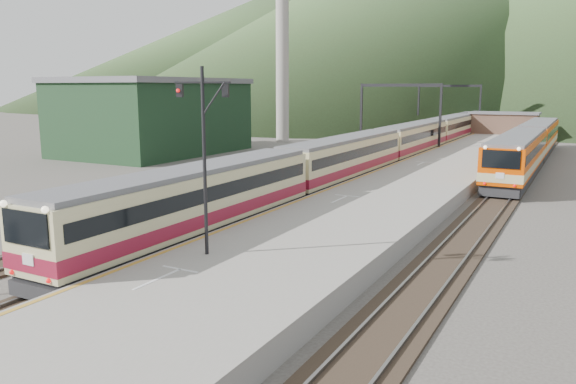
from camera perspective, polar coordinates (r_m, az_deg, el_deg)
The scene contains 16 objects.
track_main at distance 51.43m, azimuth 9.20°, elevation 2.10°, with size 2.60×200.00×0.23m.
track_far at distance 53.24m, azimuth 4.10°, elevation 2.49°, with size 2.60×200.00×0.23m.
track_second at distance 48.97m, azimuth 22.01°, elevation 1.04°, with size 2.60×200.00×0.23m.
platform at distance 47.93m, azimuth 14.76°, elevation 1.79°, with size 8.00×100.00×1.00m, color gray.
gantry_near at distance 66.07m, azimuth 11.29°, elevation 8.68°, with size 9.55×0.25×8.00m.
gantry_far at distance 90.26m, azimuth 16.01°, elevation 8.92°, with size 9.55×0.25×8.00m.
warehouse at distance 67.11m, azimuth -13.49°, elevation 7.53°, with size 14.50×20.50×8.60m.
smokestack at distance 80.36m, azimuth -0.58°, elevation 15.89°, with size 1.80×1.80×30.00m, color #9E998E.
station_shed at distance 86.97m, azimuth 21.10°, elevation 6.59°, with size 9.40×4.40×3.10m.
hill_a at distance 207.27m, azimuth 12.74°, elevation 16.51°, with size 180.00×180.00×60.00m, color #3A4D2A.
hill_d at distance 283.91m, azimuth -0.64°, elevation 14.57°, with size 200.00×200.00×55.00m, color #3A4D2A.
main_train at distance 61.66m, azimuth 12.61°, elevation 5.08°, with size 2.74×94.27×3.35m.
second_train at distance 59.75m, azimuth 23.35°, elevation 4.42°, with size 2.94×40.09×3.59m.
signal_mast at distance 21.78m, azimuth -8.54°, elevation 5.00°, with size 2.12×0.80×7.29m.
short_signal_b at distance 47.88m, azimuth 3.67°, elevation 3.28°, with size 0.26×0.22×2.27m.
short_signal_c at distance 33.84m, azimuth -16.39°, elevation -0.16°, with size 0.23×0.18×2.27m.
Camera 1 is at (16.48, -8.15, 7.49)m, focal length 35.00 mm.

